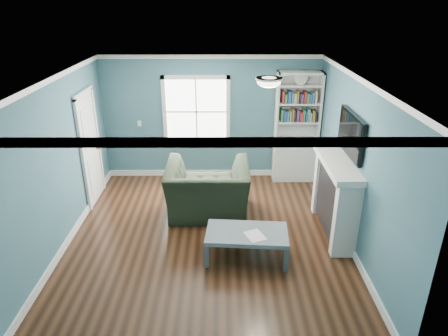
{
  "coord_description": "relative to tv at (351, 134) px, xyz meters",
  "views": [
    {
      "loc": [
        0.24,
        -5.57,
        3.67
      ],
      "look_at": [
        0.27,
        0.4,
        1.08
      ],
      "focal_mm": 32.0,
      "sensor_mm": 36.0,
      "label": 1
    }
  ],
  "objects": [
    {
      "name": "recliner",
      "position": [
        -2.22,
        0.61,
        -1.09
      ],
      "size": [
        1.45,
        0.94,
        1.26
      ],
      "primitive_type": "imported",
      "rotation": [
        0.0,
        0.0,
        -3.14
      ],
      "color": "black",
      "rests_on": "ground"
    },
    {
      "name": "coffee_table",
      "position": [
        -1.6,
        -0.71,
        -1.34
      ],
      "size": [
        1.26,
        0.75,
        0.44
      ],
      "rotation": [
        0.0,
        0.0,
        -0.07
      ],
      "color": "#485056",
      "rests_on": "ground"
    },
    {
      "name": "bookshelf",
      "position": [
        -0.43,
        2.1,
        -0.8
      ],
      "size": [
        0.9,
        0.35,
        2.31
      ],
      "color": "silver",
      "rests_on": "ground"
    },
    {
      "name": "ceiling_fixture",
      "position": [
        -1.3,
        -0.1,
        0.82
      ],
      "size": [
        0.38,
        0.38,
        0.15
      ],
      "color": "white",
      "rests_on": "room_walls"
    },
    {
      "name": "light_switch",
      "position": [
        -3.7,
        2.28,
        -0.52
      ],
      "size": [
        0.08,
        0.01,
        0.12
      ],
      "primitive_type": "cube",
      "color": "white",
      "rests_on": "room_walls"
    },
    {
      "name": "fireplace",
      "position": [
        -0.12,
        0.0,
        -1.09
      ],
      "size": [
        0.44,
        1.58,
        1.3
      ],
      "color": "black",
      "rests_on": "ground"
    },
    {
      "name": "window",
      "position": [
        -2.5,
        2.29,
        -0.27
      ],
      "size": [
        1.4,
        0.06,
        1.5
      ],
      "color": "white",
      "rests_on": "room_walls"
    },
    {
      "name": "floor",
      "position": [
        -2.2,
        -0.2,
        -1.72
      ],
      "size": [
        5.0,
        5.0,
        0.0
      ],
      "primitive_type": "plane",
      "color": "black",
      "rests_on": "ground"
    },
    {
      "name": "tv",
      "position": [
        0.0,
        0.0,
        0.0
      ],
      "size": [
        0.06,
        1.1,
        0.65
      ],
      "primitive_type": "cube",
      "color": "black",
      "rests_on": "fireplace"
    },
    {
      "name": "paper_sheet",
      "position": [
        -1.49,
        -0.82,
        -1.28
      ],
      "size": [
        0.34,
        0.38,
        0.0
      ],
      "primitive_type": "cube",
      "rotation": [
        0.0,
        0.0,
        0.4
      ],
      "color": "white",
      "rests_on": "coffee_table"
    },
    {
      "name": "door",
      "position": [
        -4.42,
        1.2,
        -0.65
      ],
      "size": [
        0.12,
        0.98,
        2.17
      ],
      "color": "silver",
      "rests_on": "ground"
    },
    {
      "name": "trim",
      "position": [
        -2.2,
        -0.2,
        -0.49
      ],
      "size": [
        4.5,
        5.0,
        2.6
      ],
      "color": "white",
      "rests_on": "ground"
    },
    {
      "name": "room_walls",
      "position": [
        -2.2,
        -0.2,
        -0.14
      ],
      "size": [
        5.0,
        5.0,
        5.0
      ],
      "color": "#35626B",
      "rests_on": "ground"
    }
  ]
}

